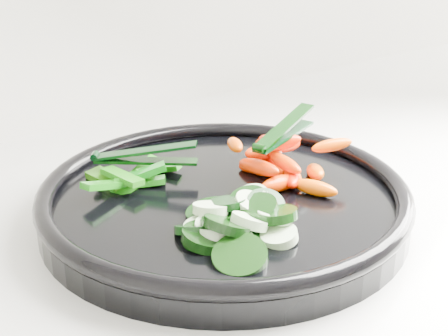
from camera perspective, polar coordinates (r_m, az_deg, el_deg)
veggie_tray at (r=0.63m, az=0.00°, el=-2.88°), size 0.38×0.38×0.04m
cucumber_pile at (r=0.56m, az=0.79°, el=-5.11°), size 0.13×0.14×0.04m
carrot_pile at (r=0.67m, az=5.00°, el=0.77°), size 0.12×0.17×0.06m
pepper_pile at (r=0.66m, az=-8.47°, el=-0.82°), size 0.12×0.08×0.03m
tong_carrot at (r=0.66m, az=5.43°, el=3.30°), size 0.11×0.05×0.02m
tong_pepper at (r=0.67m, az=-7.48°, el=1.11°), size 0.10×0.09×0.02m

